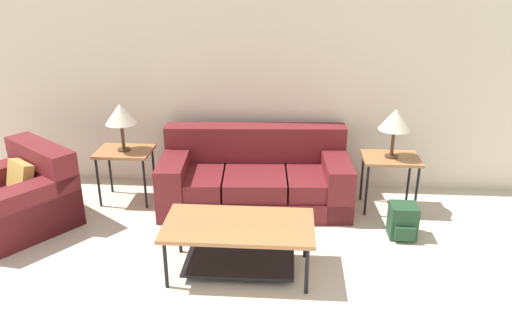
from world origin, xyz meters
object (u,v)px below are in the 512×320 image
armchair (16,200)px  table_lamp_left (120,115)px  side_table_left (125,156)px  coffee_table (239,236)px  couch (255,179)px  backpack (403,221)px  table_lamp_right (395,120)px  side_table_right (391,162)px

armchair → table_lamp_left: table_lamp_left is taller
side_table_left → table_lamp_left: size_ratio=1.14×
coffee_table → side_table_left: 1.95m
armchair → side_table_left: armchair is taller
couch → coffee_table: size_ratio=1.64×
table_lamp_left → backpack: 3.13m
couch → table_lamp_right: 1.62m
table_lamp_left → coffee_table: bearing=-43.4°
armchair → side_table_left: size_ratio=2.32×
table_lamp_left → table_lamp_right: same height
side_table_right → table_lamp_right: 0.47m
coffee_table → armchair: bearing=164.0°
armchair → backpack: bearing=0.6°
side_table_left → table_lamp_right: bearing=0.0°
coffee_table → table_lamp_right: size_ratio=2.42×
side_table_left → couch: bearing=0.8°
side_table_left → side_table_right: 2.91m
side_table_left → table_lamp_left: table_lamp_left is taller
side_table_left → backpack: 3.04m
armchair → table_lamp_left: 1.36m
side_table_right → table_lamp_left: table_lamp_left is taller
side_table_right → table_lamp_right: table_lamp_right is taller
side_table_right → side_table_left: bearing=180.0°
side_table_right → armchair: bearing=-170.2°
coffee_table → side_table_left: (-1.41, 1.33, 0.19)m
table_lamp_left → table_lamp_right: 2.91m
armchair → side_table_right: bearing=9.8°
couch → side_table_right: 1.48m
table_lamp_right → backpack: table_lamp_right is taller
couch → backpack: 1.64m
table_lamp_right → side_table_right: bearing=-116.6°
couch → backpack: size_ratio=6.15×
armchair → table_lamp_right: 3.97m
coffee_table → backpack: 1.71m
side_table_right → backpack: side_table_right is taller
couch → side_table_left: (-1.45, -0.02, 0.25)m
table_lamp_left → couch: bearing=0.8°
side_table_right → table_lamp_right: size_ratio=1.14×
armchair → table_lamp_left: size_ratio=2.65×
table_lamp_right → side_table_left: bearing=-180.0°
couch → backpack: bearing=-23.0°
side_table_right → couch: bearing=179.2°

